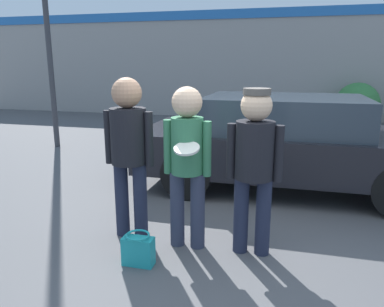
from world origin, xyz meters
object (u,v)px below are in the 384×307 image
at_px(person_middle_with_frisbee, 187,155).
at_px(handbag, 138,250).
at_px(parked_car_near, 287,142).
at_px(shrub, 357,104).
at_px(person_left, 129,143).
at_px(person_right, 254,157).

xyz_separation_m(person_middle_with_frisbee, handbag, (-0.35, -0.49, -0.84)).
xyz_separation_m(parked_car_near, shrub, (1.99, 6.60, -0.08)).
relative_size(person_left, shrub, 1.34).
height_order(parked_car_near, shrub, parked_car_near).
relative_size(person_left, parked_car_near, 0.40).
height_order(person_right, handbag, person_right).
relative_size(person_right, shrub, 1.27).
height_order(person_right, shrub, person_right).
bearing_deg(parked_car_near, person_right, -97.73).
height_order(person_right, parked_car_near, person_right).
xyz_separation_m(person_left, person_middle_with_frisbee, (0.67, -0.08, -0.07)).
bearing_deg(person_left, parked_car_near, 52.52).
height_order(shrub, handbag, shrub).
bearing_deg(handbag, person_middle_with_frisbee, 54.45).
relative_size(parked_car_near, handbag, 13.93).
bearing_deg(parked_car_near, person_middle_with_frisbee, -113.56).
bearing_deg(person_right, person_left, 177.62).
xyz_separation_m(person_left, parked_car_near, (1.63, 2.13, -0.33)).
bearing_deg(handbag, parked_car_near, 64.03).
distance_m(person_left, shrub, 9.46).
relative_size(person_right, parked_car_near, 0.38).
height_order(person_left, person_right, person_left).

